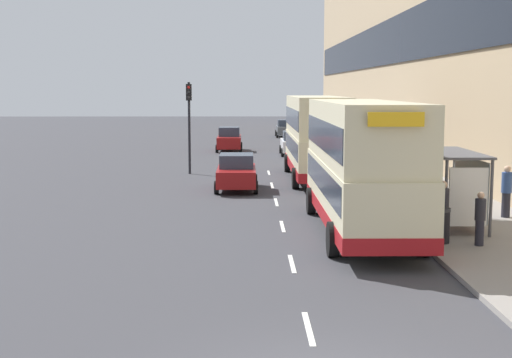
# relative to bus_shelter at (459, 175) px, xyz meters

# --- Properties ---
(pavement) EXTENTS (5.00, 93.00, 0.14)m
(pavement) POSITION_rel_bus_shelter_xyz_m (0.73, 26.17, -1.81)
(pavement) COLOR gray
(pavement) RESTS_ON ground_plane
(terrace_facade) EXTENTS (3.10, 93.00, 17.83)m
(terrace_facade) POSITION_rel_bus_shelter_xyz_m (4.72, 26.17, 7.03)
(terrace_facade) COLOR tan
(terrace_facade) RESTS_ON ground_plane
(lane_mark_0) EXTENTS (0.12, 2.00, 0.01)m
(lane_mark_0) POSITION_rel_bus_shelter_xyz_m (-5.77, -9.65, -1.87)
(lane_mark_0) COLOR silver
(lane_mark_0) RESTS_ON ground_plane
(lane_mark_1) EXTENTS (0.12, 2.00, 0.01)m
(lane_mark_1) POSITION_rel_bus_shelter_xyz_m (-5.77, -4.42, -1.87)
(lane_mark_1) COLOR silver
(lane_mark_1) RESTS_ON ground_plane
(lane_mark_2) EXTENTS (0.12, 2.00, 0.01)m
(lane_mark_2) POSITION_rel_bus_shelter_xyz_m (-5.77, 0.80, -1.87)
(lane_mark_2) COLOR silver
(lane_mark_2) RESTS_ON ground_plane
(lane_mark_3) EXTENTS (0.12, 2.00, 0.01)m
(lane_mark_3) POSITION_rel_bus_shelter_xyz_m (-5.77, 6.03, -1.87)
(lane_mark_3) COLOR silver
(lane_mark_3) RESTS_ON ground_plane
(lane_mark_4) EXTENTS (0.12, 2.00, 0.01)m
(lane_mark_4) POSITION_rel_bus_shelter_xyz_m (-5.77, 11.26, -1.87)
(lane_mark_4) COLOR silver
(lane_mark_4) RESTS_ON ground_plane
(lane_mark_5) EXTENTS (0.12, 2.00, 0.01)m
(lane_mark_5) POSITION_rel_bus_shelter_xyz_m (-5.77, 16.48, -1.87)
(lane_mark_5) COLOR silver
(lane_mark_5) RESTS_ON ground_plane
(bus_shelter) EXTENTS (1.60, 4.20, 2.48)m
(bus_shelter) POSITION_rel_bus_shelter_xyz_m (0.00, 0.00, 0.00)
(bus_shelter) COLOR #4C4C51
(bus_shelter) RESTS_ON ground_plane
(double_decker_bus_near) EXTENTS (2.85, 10.69, 4.30)m
(double_decker_bus_near) POSITION_rel_bus_shelter_xyz_m (-3.30, -0.31, 0.41)
(double_decker_bus_near) COLOR beige
(double_decker_bus_near) RESTS_ON ground_plane
(double_decker_bus_ahead) EXTENTS (2.85, 10.66, 4.30)m
(double_decker_bus_ahead) POSITION_rel_bus_shelter_xyz_m (-3.43, 13.38, 0.41)
(double_decker_bus_ahead) COLOR beige
(double_decker_bus_ahead) RESTS_ON ground_plane
(car_0) EXTENTS (1.95, 4.27, 1.68)m
(car_0) POSITION_rel_bus_shelter_xyz_m (-3.23, 46.25, -1.04)
(car_0) COLOR #4C5156
(car_0) RESTS_ON ground_plane
(car_1) EXTENTS (1.96, 4.04, 1.67)m
(car_1) POSITION_rel_bus_shelter_xyz_m (-7.48, 9.71, -1.05)
(car_1) COLOR maroon
(car_1) RESTS_ON ground_plane
(car_2) EXTENTS (2.09, 4.24, 1.70)m
(car_2) POSITION_rel_bus_shelter_xyz_m (-3.58, 27.26, -1.03)
(car_2) COLOR silver
(car_2) RESTS_ON ground_plane
(car_3) EXTENTS (1.95, 4.11, 1.81)m
(car_3) POSITION_rel_bus_shelter_xyz_m (-8.34, 30.44, -0.99)
(car_3) COLOR maroon
(car_3) RESTS_ON ground_plane
(pedestrian_at_shelter) EXTENTS (0.31, 0.31, 1.59)m
(pedestrian_at_shelter) POSITION_rel_bus_shelter_xyz_m (-0.19, -2.85, -0.92)
(pedestrian_at_shelter) COLOR #23232D
(pedestrian_at_shelter) RESTS_ON ground_plane
(pedestrian_1) EXTENTS (0.36, 0.36, 1.81)m
(pedestrian_1) POSITION_rel_bus_shelter_xyz_m (-1.02, -0.85, -0.81)
(pedestrian_1) COLOR #23232D
(pedestrian_1) RESTS_ON ground_plane
(pedestrian_2) EXTENTS (0.36, 0.36, 1.83)m
(pedestrian_2) POSITION_rel_bus_shelter_xyz_m (-1.11, -2.18, -0.80)
(pedestrian_2) COLOR #23232D
(pedestrian_2) RESTS_ON ground_plane
(pedestrian_3) EXTENTS (0.36, 0.36, 1.83)m
(pedestrian_3) POSITION_rel_bus_shelter_xyz_m (-0.22, 4.01, -0.80)
(pedestrian_3) COLOR #23232D
(pedestrian_3) RESTS_ON ground_plane
(pedestrian_4) EXTENTS (0.37, 0.37, 1.85)m
(pedestrian_4) POSITION_rel_bus_shelter_xyz_m (2.25, 1.75, -0.79)
(pedestrian_4) COLOR #23232D
(pedestrian_4) RESTS_ON ground_plane
(litter_bin) EXTENTS (0.55, 0.55, 1.05)m
(litter_bin) POSITION_rel_bus_shelter_xyz_m (-1.22, -2.46, -1.21)
(litter_bin) COLOR black
(litter_bin) RESTS_ON ground_plane
(traffic_light_far_kerb) EXTENTS (0.30, 0.32, 5.05)m
(traffic_light_far_kerb) POSITION_rel_bus_shelter_xyz_m (-10.17, 16.07, 1.51)
(traffic_light_far_kerb) COLOR black
(traffic_light_far_kerb) RESTS_ON ground_plane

